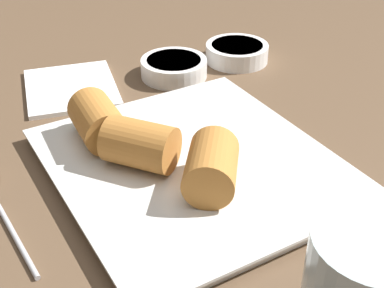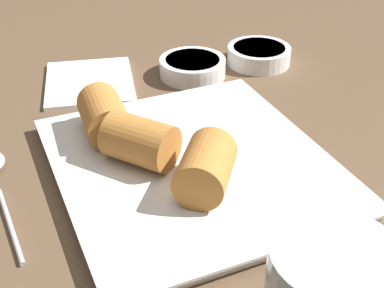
{
  "view_description": "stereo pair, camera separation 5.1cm",
  "coord_description": "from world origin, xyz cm",
  "px_view_note": "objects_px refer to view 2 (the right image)",
  "views": [
    {
      "loc": [
        38.84,
        -19.94,
        34.74
      ],
      "look_at": [
        -0.15,
        2.76,
        5.43
      ],
      "focal_mm": 50.0,
      "sensor_mm": 36.0,
      "label": 1
    },
    {
      "loc": [
        41.16,
        -15.39,
        34.74
      ],
      "look_at": [
        -0.15,
        2.76,
        5.43
      ],
      "focal_mm": 50.0,
      "sensor_mm": 36.0,
      "label": 2
    }
  ],
  "objects_px": {
    "dipping_bowl_near": "(193,67)",
    "serving_plate": "(192,166)",
    "napkin": "(90,82)",
    "dipping_bowl_far": "(259,55)"
  },
  "relations": [
    {
      "from": "napkin",
      "to": "dipping_bowl_near",
      "type": "bearing_deg",
      "value": 76.68
    },
    {
      "from": "dipping_bowl_near",
      "to": "serving_plate",
      "type": "bearing_deg",
      "value": -23.91
    },
    {
      "from": "serving_plate",
      "to": "dipping_bowl_near",
      "type": "height_order",
      "value": "dipping_bowl_near"
    },
    {
      "from": "dipping_bowl_far",
      "to": "dipping_bowl_near",
      "type": "bearing_deg",
      "value": -90.08
    },
    {
      "from": "dipping_bowl_far",
      "to": "napkin",
      "type": "height_order",
      "value": "dipping_bowl_far"
    },
    {
      "from": "dipping_bowl_near",
      "to": "napkin",
      "type": "relative_size",
      "value": 0.58
    },
    {
      "from": "dipping_bowl_near",
      "to": "napkin",
      "type": "distance_m",
      "value": 0.14
    },
    {
      "from": "serving_plate",
      "to": "dipping_bowl_far",
      "type": "xyz_separation_m",
      "value": [
        -0.21,
        0.2,
        0.01
      ]
    },
    {
      "from": "serving_plate",
      "to": "dipping_bowl_near",
      "type": "distance_m",
      "value": 0.23
    },
    {
      "from": "serving_plate",
      "to": "dipping_bowl_far",
      "type": "bearing_deg",
      "value": 136.52
    }
  ]
}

